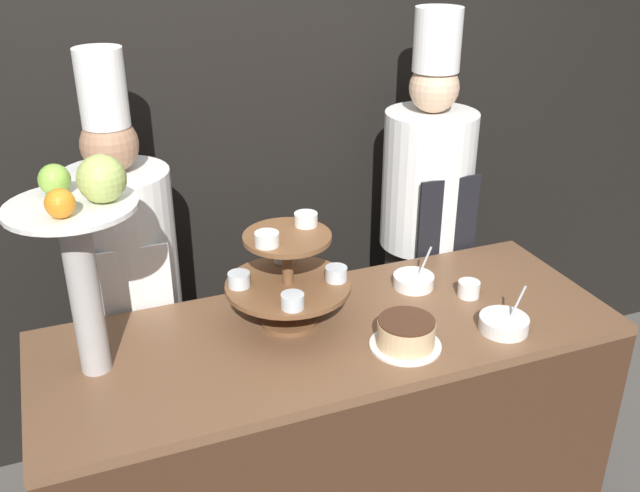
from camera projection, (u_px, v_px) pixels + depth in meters
The scene contains 10 objects.
wall_back at pixel (246, 117), 2.84m from camera, with size 10.00×0.06×2.80m.
buffet_counter at pixel (331, 444), 2.48m from camera, with size 1.86×0.69×0.94m.
tiered_stand at pixel (288, 274), 2.23m from camera, with size 0.40×0.40×0.35m.
fruit_pedestal at pixel (83, 237), 1.90m from camera, with size 0.35×0.35×0.65m.
cake_round at pixel (406, 334), 2.17m from camera, with size 0.22×0.22×0.09m.
cup_white at pixel (469, 289), 2.45m from camera, with size 0.08×0.08×0.05m.
serving_bowl_near at pixel (504, 324), 2.26m from camera, with size 0.16×0.16×0.15m.
serving_bowl_far at pixel (414, 281), 2.52m from camera, with size 0.14×0.14×0.15m.
chef_left at pixel (128, 283), 2.54m from camera, with size 0.37×0.37×1.77m.
chef_center_left at pixel (425, 218), 2.91m from camera, with size 0.36×0.36×1.84m.
Camera 1 is at (-0.74, -1.44, 2.17)m, focal length 40.00 mm.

